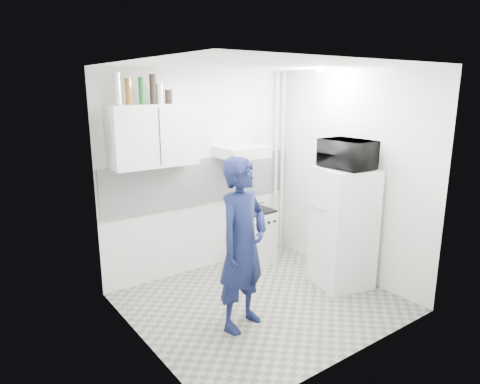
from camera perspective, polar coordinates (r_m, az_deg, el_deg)
floor at (r=5.04m, az=2.95°, el=-14.48°), size 2.80×2.80×0.00m
ceiling at (r=4.44m, az=3.38°, el=16.56°), size 2.80×2.80×0.00m
wall_back at (r=5.57m, az=-5.00°, el=2.51°), size 2.80×0.00×2.80m
wall_left at (r=3.87m, az=-13.19°, el=-2.85°), size 0.00×2.60×2.60m
wall_right at (r=5.54m, az=14.46°, el=2.06°), size 0.00×2.60×2.60m
person at (r=4.24m, az=0.35°, el=-7.04°), size 0.73×0.58×1.75m
stove at (r=5.99m, az=2.02°, el=-5.93°), size 0.45×0.45×0.73m
fridge at (r=5.34m, az=13.60°, el=-4.63°), size 0.73×0.73×1.46m
stove_top at (r=5.88m, az=2.05°, el=-2.47°), size 0.44×0.44×0.03m
saucepan at (r=5.82m, az=1.50°, el=-2.00°), size 0.17×0.17×0.09m
microwave at (r=5.14m, az=14.16°, el=4.93°), size 0.61×0.42×0.33m
bottle_a at (r=4.81m, az=-16.03°, el=13.08°), size 0.08×0.08×0.33m
bottle_b at (r=4.86m, az=-14.64°, el=12.84°), size 0.07×0.07×0.28m
bottle_c at (r=4.92m, az=-12.95°, el=13.01°), size 0.07×0.07×0.29m
bottle_d at (r=4.97m, az=-11.53°, el=13.28°), size 0.07×0.07×0.32m
canister_a at (r=5.00m, az=-10.70°, el=12.73°), size 0.09×0.09×0.22m
canister_b at (r=5.05m, az=-9.50°, el=12.42°), size 0.08×0.08×0.16m
upper_cabinet at (r=4.99m, az=-11.53°, el=7.37°), size 1.00×0.35×0.70m
range_hood at (r=5.56m, az=0.27°, el=5.38°), size 0.60×0.50×0.14m
backsplash at (r=5.58m, az=-4.90°, el=1.48°), size 2.74×0.03×0.60m
pipe_a at (r=6.27m, az=5.63°, el=3.76°), size 0.05×0.05×2.60m
pipe_b at (r=6.19m, az=4.80°, el=3.65°), size 0.04×0.04×2.60m
ceiling_spot_fixture at (r=5.27m, az=10.69°, el=15.59°), size 0.10×0.10×0.02m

